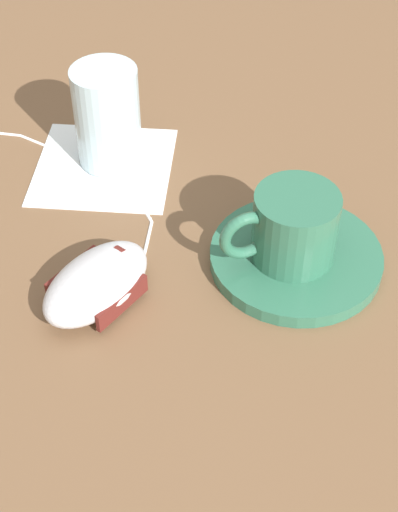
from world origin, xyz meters
name	(u,v)px	position (x,y,z in m)	size (l,w,h in m)	color
ground_plane	(208,206)	(0.00, 0.00, 0.00)	(3.00, 3.00, 0.00)	brown
saucer	(296,258)	(-0.10, -0.05, 0.01)	(0.15, 0.15, 0.01)	#2D664C
coffee_cup	(292,227)	(-0.10, -0.04, 0.05)	(0.07, 0.10, 0.06)	#2D664C
computer_mouse	(96,283)	(-0.08, 0.13, 0.02)	(0.11, 0.12, 0.04)	silver
mouse_cable	(62,168)	(0.10, 0.12, 0.00)	(0.26, 0.19, 0.00)	white
napkin_under_glass	(104,166)	(0.09, 0.08, 0.00)	(0.14, 0.14, 0.00)	white
drinking_glass	(107,116)	(0.10, 0.07, 0.05)	(0.06, 0.06, 0.10)	silver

